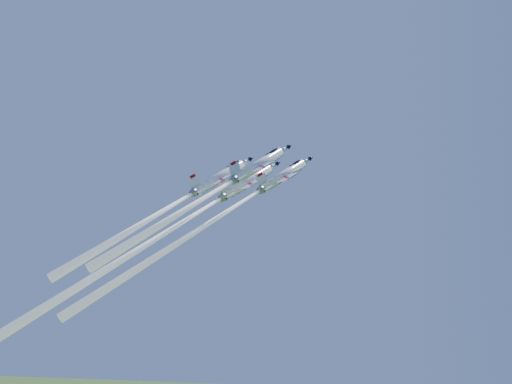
% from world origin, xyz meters
% --- Properties ---
extents(jet_lead, '(30.87, 28.92, 37.02)m').
position_xyz_m(jet_lead, '(-6.80, -6.59, 73.94)').
color(jet_lead, white).
extents(jet_left, '(34.26, 32.09, 41.11)m').
position_xyz_m(jet_left, '(-15.67, -5.27, 72.44)').
color(jet_left, white).
extents(jet_right, '(24.73, 23.00, 28.46)m').
position_xyz_m(jet_right, '(-5.96, -11.13, 77.75)').
color(jet_right, white).
extents(jet_slot, '(24.76, 23.02, 28.35)m').
position_xyz_m(jet_slot, '(-13.69, -9.06, 76.37)').
color(jet_slot, white).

